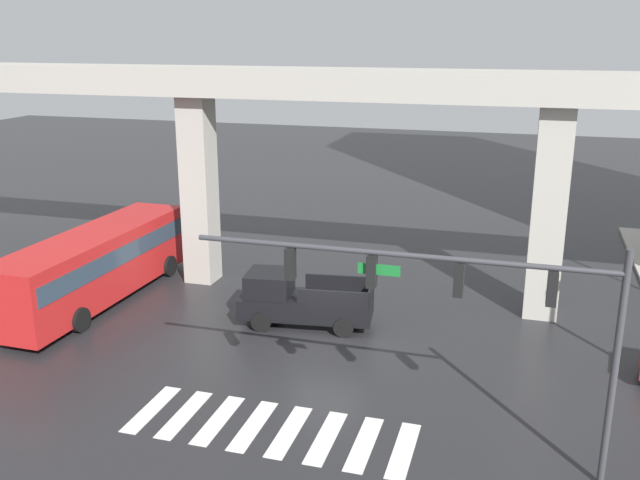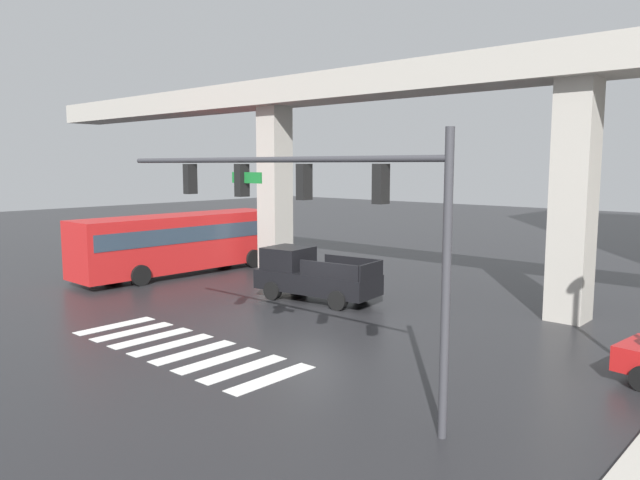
% 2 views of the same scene
% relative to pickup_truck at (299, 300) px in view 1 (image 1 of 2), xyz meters
% --- Properties ---
extents(ground_plane, '(120.00, 120.00, 0.00)m').
position_rel_pickup_truck_xyz_m(ground_plane, '(1.60, -1.73, -0.99)').
color(ground_plane, '#232326').
extents(crosswalk_stripes, '(8.25, 2.80, 0.01)m').
position_rel_pickup_truck_xyz_m(crosswalk_stripes, '(1.60, -7.45, -0.98)').
color(crosswalk_stripes, silver).
rests_on(crosswalk_stripes, ground).
extents(elevated_overpass, '(54.05, 2.41, 9.57)m').
position_rel_pickup_truck_xyz_m(elevated_overpass, '(1.60, 3.66, 7.25)').
color(elevated_overpass, '#ADA89E').
rests_on(elevated_overpass, ground).
extents(pickup_truck, '(5.30, 2.57, 2.08)m').
position_rel_pickup_truck_xyz_m(pickup_truck, '(0.00, 0.00, 0.00)').
color(pickup_truck, black).
rests_on(pickup_truck, ground).
extents(city_bus, '(2.96, 10.85, 2.99)m').
position_rel_pickup_truck_xyz_m(city_bus, '(-8.93, -0.04, 0.73)').
color(city_bus, red).
rests_on(city_bus, ground).
extents(traffic_signal_mast, '(10.89, 0.32, 6.20)m').
position_rel_pickup_truck_xyz_m(traffic_signal_mast, '(6.80, -7.49, 3.68)').
color(traffic_signal_mast, '#38383D').
rests_on(traffic_signal_mast, ground).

